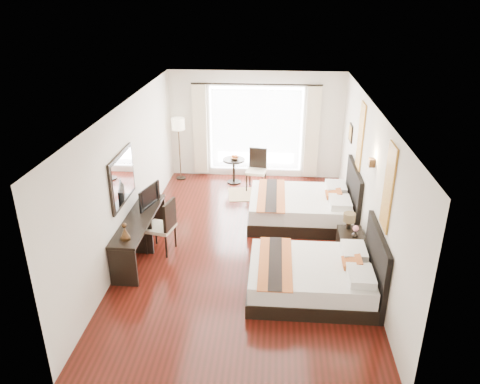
# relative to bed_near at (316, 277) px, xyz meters

# --- Properties ---
(floor) EXTENTS (4.50, 7.50, 0.01)m
(floor) POSITION_rel_bed_near_xyz_m (-1.25, 1.47, -0.31)
(floor) COLOR #341109
(floor) RESTS_ON ground
(ceiling) EXTENTS (4.50, 7.50, 0.02)m
(ceiling) POSITION_rel_bed_near_xyz_m (-1.25, 1.47, 2.48)
(ceiling) COLOR white
(ceiling) RESTS_ON wall_headboard
(wall_headboard) EXTENTS (0.01, 7.50, 2.80)m
(wall_headboard) POSITION_rel_bed_near_xyz_m (0.99, 1.47, 1.09)
(wall_headboard) COLOR silver
(wall_headboard) RESTS_ON floor
(wall_desk) EXTENTS (0.01, 7.50, 2.80)m
(wall_desk) POSITION_rel_bed_near_xyz_m (-3.50, 1.47, 1.09)
(wall_desk) COLOR silver
(wall_desk) RESTS_ON floor
(wall_window) EXTENTS (4.50, 0.01, 2.80)m
(wall_window) POSITION_rel_bed_near_xyz_m (-1.25, 5.22, 1.09)
(wall_window) COLOR silver
(wall_window) RESTS_ON floor
(wall_entry) EXTENTS (4.50, 0.01, 2.80)m
(wall_entry) POSITION_rel_bed_near_xyz_m (-1.25, -2.27, 1.09)
(wall_entry) COLOR silver
(wall_entry) RESTS_ON floor
(window_glass) EXTENTS (2.40, 0.02, 2.20)m
(window_glass) POSITION_rel_bed_near_xyz_m (-1.25, 5.20, 0.99)
(window_glass) COLOR white
(window_glass) RESTS_ON wall_window
(sheer_curtain) EXTENTS (2.30, 0.02, 2.10)m
(sheer_curtain) POSITION_rel_bed_near_xyz_m (-1.25, 5.14, 0.99)
(sheer_curtain) COLOR white
(sheer_curtain) RESTS_ON wall_window
(drape_left) EXTENTS (0.35, 0.14, 2.35)m
(drape_left) POSITION_rel_bed_near_xyz_m (-2.70, 5.10, 0.97)
(drape_left) COLOR beige
(drape_left) RESTS_ON floor
(drape_right) EXTENTS (0.35, 0.14, 2.35)m
(drape_right) POSITION_rel_bed_near_xyz_m (0.20, 5.10, 0.97)
(drape_right) COLOR beige
(drape_right) RESTS_ON floor
(art_panel_near) EXTENTS (0.03, 0.50, 1.35)m
(art_panel_near) POSITION_rel_bed_near_xyz_m (0.98, 0.00, 1.64)
(art_panel_near) COLOR maroon
(art_panel_near) RESTS_ON wall_headboard
(art_panel_far) EXTENTS (0.03, 0.50, 1.35)m
(art_panel_far) POSITION_rel_bed_near_xyz_m (0.98, 2.63, 1.64)
(art_panel_far) COLOR maroon
(art_panel_far) RESTS_ON wall_headboard
(wall_sconce) EXTENTS (0.10, 0.14, 0.14)m
(wall_sconce) POSITION_rel_bed_near_xyz_m (0.94, 1.17, 1.61)
(wall_sconce) COLOR #3E2916
(wall_sconce) RESTS_ON wall_headboard
(mirror_frame) EXTENTS (0.04, 1.25, 0.95)m
(mirror_frame) POSITION_rel_bed_near_xyz_m (-3.47, 1.02, 1.24)
(mirror_frame) COLOR black
(mirror_frame) RESTS_ON wall_desk
(mirror_glass) EXTENTS (0.01, 1.12, 0.82)m
(mirror_glass) POSITION_rel_bed_near_xyz_m (-3.45, 1.02, 1.24)
(mirror_glass) COLOR white
(mirror_glass) RESTS_ON mirror_frame
(bed_near) EXTENTS (2.11, 1.64, 1.19)m
(bed_near) POSITION_rel_bed_near_xyz_m (0.00, 0.00, 0.00)
(bed_near) COLOR black
(bed_near) RESTS_ON floor
(bed_far) EXTENTS (2.25, 1.75, 1.27)m
(bed_far) POSITION_rel_bed_near_xyz_m (-0.07, 2.63, 0.02)
(bed_far) COLOR black
(bed_far) RESTS_ON floor
(nightstand) EXTENTS (0.46, 0.56, 0.54)m
(nightstand) POSITION_rel_bed_near_xyz_m (0.72, 1.17, -0.04)
(nightstand) COLOR black
(nightstand) RESTS_ON floor
(table_lamp) EXTENTS (0.22, 0.22, 0.36)m
(table_lamp) POSITION_rel_bed_near_xyz_m (0.68, 1.31, 0.43)
(table_lamp) COLOR black
(table_lamp) RESTS_ON nightstand
(vase) EXTENTS (0.15, 0.15, 0.13)m
(vase) POSITION_rel_bed_near_xyz_m (0.76, 0.97, 0.26)
(vase) COLOR black
(vase) RESTS_ON nightstand
(console_desk) EXTENTS (0.50, 2.20, 0.76)m
(console_desk) POSITION_rel_bed_near_xyz_m (-3.24, 1.02, 0.07)
(console_desk) COLOR black
(console_desk) RESTS_ON floor
(television) EXTENTS (0.29, 0.72, 0.42)m
(television) POSITION_rel_bed_near_xyz_m (-3.22, 1.57, 0.66)
(television) COLOR black
(television) RESTS_ON console_desk
(bronze_figurine) EXTENTS (0.23, 0.23, 0.27)m
(bronze_figurine) POSITION_rel_bed_near_xyz_m (-3.24, 0.22, 0.58)
(bronze_figurine) COLOR #3E2916
(bronze_figurine) RESTS_ON console_desk
(desk_chair) EXTENTS (0.60, 0.60, 1.08)m
(desk_chair) POSITION_rel_bed_near_xyz_m (-2.86, 1.13, 0.02)
(desk_chair) COLOR #C0B793
(desk_chair) RESTS_ON floor
(floor_lamp) EXTENTS (0.33, 0.33, 1.65)m
(floor_lamp) POSITION_rel_bed_near_xyz_m (-3.22, 4.83, 1.09)
(floor_lamp) COLOR black
(floor_lamp) RESTS_ON floor
(side_table) EXTENTS (0.57, 0.57, 0.65)m
(side_table) POSITION_rel_bed_near_xyz_m (-1.79, 4.67, 0.02)
(side_table) COLOR black
(side_table) RESTS_ON floor
(fruit_bowl) EXTENTS (0.27, 0.27, 0.06)m
(fruit_bowl) POSITION_rel_bed_near_xyz_m (-1.76, 4.63, 0.37)
(fruit_bowl) COLOR #4B331A
(fruit_bowl) RESTS_ON side_table
(window_chair) EXTENTS (0.55, 0.55, 1.03)m
(window_chair) POSITION_rel_bed_near_xyz_m (-1.18, 4.31, 0.01)
(window_chair) COLOR #C0B793
(window_chair) RESTS_ON floor
(jute_rug) EXTENTS (1.33, 0.98, 0.01)m
(jute_rug) POSITION_rel_bed_near_xyz_m (-1.24, 3.95, -0.30)
(jute_rug) COLOR tan
(jute_rug) RESTS_ON floor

